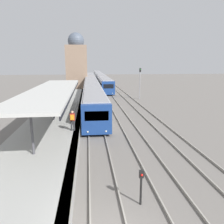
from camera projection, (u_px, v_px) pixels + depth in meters
name	position (u px, v px, depth m)	size (l,w,h in m)	color
platform_canopy	(53.00, 90.00, 20.91)	(4.00, 21.11, 3.03)	beige
person_on_platform	(72.00, 119.00, 17.75)	(0.40, 0.40, 1.66)	#2D2D33
train_near	(91.00, 84.00, 49.14)	(2.69, 62.51, 3.05)	navy
train_far	(100.00, 78.00, 72.09)	(2.62, 60.40, 3.01)	navy
signal_post_near	(141.00, 184.00, 9.91)	(0.20, 0.21, 1.72)	black
signal_mast_far	(140.00, 80.00, 38.88)	(0.28, 0.29, 5.54)	gray
distant_domed_building	(77.00, 62.00, 56.69)	(5.35, 5.35, 13.97)	#89705B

